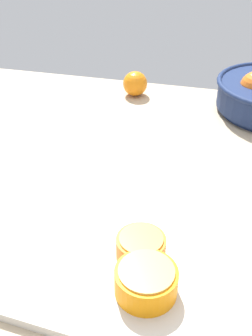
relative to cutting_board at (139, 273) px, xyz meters
The scene contains 5 objects.
ground_plane 19.45cm from the cutting_board, 100.85° to the left, with size 136.05×100.88×3.00cm, color tan.
cutting_board is the anchor object (origin of this frame).
orange_half_0 4.65cm from the cutting_board, 63.73° to the right, with size 8.20×8.20×4.05cm.
orange_half_1 3.58cm from the cutting_board, 97.38° to the left, with size 7.04×7.04×3.76cm.
loose_orange_2 62.23cm from the cutting_board, 103.80° to the left, with size 6.44×6.44×6.44cm, color orange.
Camera 1 is at (11.33, -56.29, 44.47)cm, focal length 43.03 mm.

